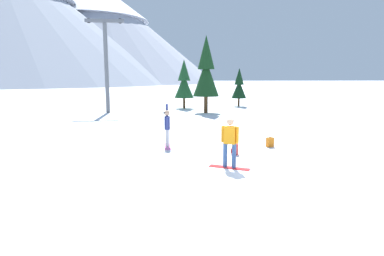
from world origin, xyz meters
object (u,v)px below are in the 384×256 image
Objects in this scene: backpack_red at (235,149)px; pine_tree_short at (184,82)px; ski_lift_tower at (106,59)px; pine_tree_tall at (206,71)px; snowboarder_midground at (167,127)px; backpack_orange at (270,142)px; snowboarder_foreground at (230,142)px; pine_tree_broad at (239,86)px.

pine_tree_short is (-0.77, 20.61, 2.56)m from backpack_red.
ski_lift_tower reaches higher than backpack_red.
pine_tree_short is at bearing 110.08° from pine_tree_tall.
snowboarder_midground is 4.16× the size of backpack_orange.
snowboarder_foreground is 2.17m from backpack_red.
ski_lift_tower reaches higher than pine_tree_short.
backpack_red is 1.00× the size of backpack_orange.
pine_tree_short is 0.61× the size of ski_lift_tower.
backpack_orange is 0.07× the size of pine_tree_tall.
ski_lift_tower is at bearing 115.32° from backpack_red.
snowboarder_foreground is at bearing -128.31° from backpack_orange.
backpack_orange is 0.06× the size of ski_lift_tower.
ski_lift_tower is (-7.26, -3.63, 2.13)m from pine_tree_short.
backpack_red is at bearing -93.30° from pine_tree_tall.
ski_lift_tower is (-8.03, 16.97, 4.69)m from backpack_red.
backpack_red is 19.35m from ski_lift_tower.
backpack_red and backpack_orange have the same top height.
backpack_orange is at bearing 51.69° from snowboarder_foreground.
backpack_orange is 15.13m from pine_tree_tall.
pine_tree_tall is 1.37× the size of pine_tree_short.
ski_lift_tower is at bearing -153.44° from pine_tree_short.
pine_tree_tall is at bearing 94.00° from backpack_orange.
pine_tree_broad is at bearing 80.39° from backpack_orange.
ski_lift_tower is at bearing 111.34° from snowboarder_foreground.
pine_tree_broad is (6.14, 24.27, 1.39)m from snowboarder_foreground.
snowboarder_foreground is 0.41× the size of pine_tree_broad.
snowboarder_foreground is at bearing -89.67° from pine_tree_short.
backpack_orange is (2.59, 3.27, -0.73)m from snowboarder_foreground.
backpack_orange is 21.40m from pine_tree_broad.
pine_tree_tall is (0.92, 15.99, 3.57)m from backpack_red.
snowboarder_foreground is 0.90× the size of snowboarder_midground.
pine_tree_tall is (-1.03, 14.66, 3.57)m from backpack_orange.
pine_tree_short is (-6.27, -1.72, 0.44)m from pine_tree_broad.
pine_tree_broad is (5.50, 22.33, 2.12)m from backpack_red.
ski_lift_tower is at bearing 122.53° from backpack_orange.
ski_lift_tower reaches higher than pine_tree_broad.
pine_tree_broad is at bearing 68.03° from snowboarder_midground.
pine_tree_tall is at bearing -125.87° from pine_tree_broad.
pine_tree_broad is 14.78m from ski_lift_tower.
backpack_red is (2.78, -1.79, -0.71)m from snowboarder_midground.
snowboarder_midground is at bearing 119.83° from snowboarder_foreground.
snowboarder_midground is 0.39× the size of pine_tree_short.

